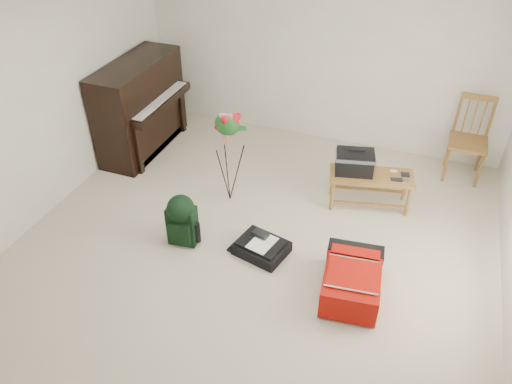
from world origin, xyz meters
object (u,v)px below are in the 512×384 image
at_px(red_suitcase, 353,276).
at_px(green_backpack, 181,218).
at_px(piano, 141,109).
at_px(black_duffel, 262,247).
at_px(bench, 361,165).
at_px(dining_chair, 469,140).
at_px(flower_stand, 228,158).

relative_size(red_suitcase, green_backpack, 1.39).
bearing_deg(piano, red_suitcase, -26.80).
bearing_deg(black_duffel, green_backpack, -157.62).
relative_size(bench, red_suitcase, 1.22).
xyz_separation_m(red_suitcase, black_duffel, (-1.01, 0.19, -0.10)).
distance_m(dining_chair, black_duffel, 3.04).
height_order(dining_chair, black_duffel, dining_chair).
relative_size(piano, red_suitcase, 1.79).
bearing_deg(red_suitcase, black_duffel, 163.20).
bearing_deg(piano, green_backpack, -48.52).
distance_m(piano, black_duffel, 2.77).
relative_size(bench, dining_chair, 0.97).
xyz_separation_m(piano, black_duffel, (2.28, -1.48, -0.52)).
bearing_deg(black_duffel, piano, 160.53).
height_order(bench, green_backpack, bench).
distance_m(piano, red_suitcase, 3.71).
distance_m(red_suitcase, flower_stand, 1.99).
bearing_deg(dining_chair, bench, -137.20).
height_order(red_suitcase, green_backpack, green_backpack).
distance_m(bench, black_duffel, 1.54).
height_order(red_suitcase, flower_stand, flower_stand).
height_order(bench, black_duffel, bench).
distance_m(black_duffel, flower_stand, 1.15).
relative_size(piano, flower_stand, 1.26).
xyz_separation_m(bench, red_suitcase, (0.25, -1.44, -0.35)).
relative_size(red_suitcase, black_duffel, 1.40).
bearing_deg(bench, dining_chair, 29.30).
relative_size(red_suitcase, flower_stand, 0.70).
relative_size(piano, green_backpack, 2.48).
bearing_deg(green_backpack, black_duffel, 3.08).
distance_m(red_suitcase, black_duffel, 1.03).
distance_m(piano, bench, 3.05).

